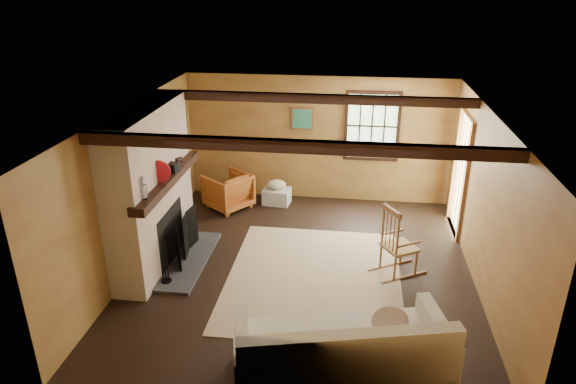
% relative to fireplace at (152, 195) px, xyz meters
% --- Properties ---
extents(ground, '(5.50, 5.50, 0.00)m').
position_rel_fireplace_xyz_m(ground, '(2.23, 0.00, -1.10)').
color(ground, black).
rests_on(ground, ground).
extents(room_envelope, '(5.02, 5.52, 2.44)m').
position_rel_fireplace_xyz_m(room_envelope, '(2.45, 0.26, 0.53)').
color(room_envelope, '#A27E39').
rests_on(room_envelope, ground).
extents(fireplace, '(1.02, 2.30, 2.40)m').
position_rel_fireplace_xyz_m(fireplace, '(0.00, 0.00, 0.00)').
color(fireplace, '#A4633F').
rests_on(fireplace, ground).
extents(rug, '(2.50, 3.00, 0.01)m').
position_rel_fireplace_xyz_m(rug, '(2.43, -0.20, -1.10)').
color(rug, tan).
rests_on(rug, ground).
extents(rocking_chair, '(0.88, 0.75, 1.08)m').
position_rel_fireplace_xyz_m(rocking_chair, '(3.61, 0.10, -0.65)').
color(rocking_chair, tan).
rests_on(rocking_chair, ground).
extents(sofa, '(2.44, 1.51, 0.92)m').
position_rel_fireplace_xyz_m(sofa, '(2.90, -2.23, -0.78)').
color(sofa, silver).
rests_on(sofa, ground).
extents(firewood_pile, '(0.64, 0.12, 0.23)m').
position_rel_fireplace_xyz_m(firewood_pile, '(0.42, 2.60, -0.99)').
color(firewood_pile, brown).
rests_on(firewood_pile, ground).
extents(laundry_basket, '(0.54, 0.43, 0.30)m').
position_rel_fireplace_xyz_m(laundry_basket, '(1.49, 2.35, -0.95)').
color(laundry_basket, silver).
rests_on(laundry_basket, ground).
extents(basket_pillow, '(0.37, 0.30, 0.18)m').
position_rel_fireplace_xyz_m(basket_pillow, '(1.49, 2.35, -0.71)').
color(basket_pillow, silver).
rests_on(basket_pillow, laundry_basket).
extents(armchair, '(1.04, 1.04, 0.68)m').
position_rel_fireplace_xyz_m(armchair, '(0.61, 2.04, -0.76)').
color(armchair, '#BF6026').
rests_on(armchair, ground).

